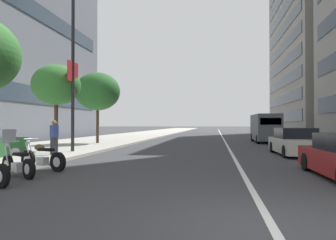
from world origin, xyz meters
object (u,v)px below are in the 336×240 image
at_px(motorcycle_second_in_row, 42,158).
at_px(street_lamp_with_banners, 78,54).
at_px(delivery_van_ahead, 265,127).
at_px(pedestrian_on_plaza, 54,137).
at_px(motorcycle_far_end_row, 17,163).
at_px(street_tree_far_plaza, 98,92).
at_px(street_tree_near_plaza_corner, 56,85).
at_px(car_following_behind, 295,143).

xyz_separation_m(motorcycle_second_in_row, street_lamp_with_banners, (5.69, 1.29, 5.02)).
xyz_separation_m(delivery_van_ahead, pedestrian_on_plaza, (-14.39, 12.12, -0.34)).
bearing_deg(motorcycle_far_end_row, delivery_van_ahead, -86.60).
bearing_deg(pedestrian_on_plaza, street_tree_far_plaza, -136.38).
height_order(street_tree_far_plaza, pedestrian_on_plaza, street_tree_far_plaza).
xyz_separation_m(street_tree_far_plaza, pedestrian_on_plaza, (-9.08, -1.37, -3.19)).
xyz_separation_m(delivery_van_ahead, street_tree_near_plaza_corner, (-11.96, 13.35, 2.52)).
relative_size(street_lamp_with_banners, street_tree_far_plaza, 1.64).
relative_size(car_following_behind, pedestrian_on_plaza, 2.70).
height_order(car_following_behind, street_tree_near_plaza_corner, street_tree_near_plaza_corner).
bearing_deg(street_tree_far_plaza, motorcycle_second_in_row, -166.79).
bearing_deg(street_tree_far_plaza, street_tree_near_plaza_corner, -178.71).
relative_size(motorcycle_far_end_row, car_following_behind, 0.41).
height_order(motorcycle_second_in_row, street_tree_near_plaza_corner, street_tree_near_plaza_corner).
xyz_separation_m(motorcycle_second_in_row, delivery_van_ahead, (18.20, -10.47, 0.90)).
xyz_separation_m(motorcycle_second_in_row, pedestrian_on_plaza, (3.81, 1.65, 0.56)).
bearing_deg(motorcycle_far_end_row, motorcycle_second_in_row, -59.40).
height_order(motorcycle_second_in_row, street_lamp_with_banners, street_lamp_with_banners).
bearing_deg(pedestrian_on_plaza, motorcycle_second_in_row, 58.48).
distance_m(street_lamp_with_banners, street_tree_far_plaza, 7.51).
height_order(street_lamp_with_banners, street_tree_far_plaza, street_lamp_with_banners).
distance_m(delivery_van_ahead, pedestrian_on_plaza, 18.82).
relative_size(motorcycle_far_end_row, motorcycle_second_in_row, 0.86).
distance_m(street_tree_near_plaza_corner, street_tree_far_plaza, 6.66).
distance_m(motorcycle_second_in_row, pedestrian_on_plaza, 4.19).
height_order(motorcycle_second_in_row, delivery_van_ahead, delivery_van_ahead).
bearing_deg(street_lamp_with_banners, street_tree_far_plaza, 13.55).
bearing_deg(pedestrian_on_plaza, street_lamp_with_banners, -155.91).
bearing_deg(motorcycle_second_in_row, street_tree_near_plaza_corner, -44.56).
bearing_deg(delivery_van_ahead, street_tree_near_plaza_corner, 131.82).
bearing_deg(motorcycle_far_end_row, pedestrian_on_plaza, -40.90).
distance_m(car_following_behind, pedestrian_on_plaza, 12.28).
distance_m(motorcycle_second_in_row, street_lamp_with_banners, 7.70).
bearing_deg(street_lamp_with_banners, car_following_behind, -84.15).
distance_m(motorcycle_far_end_row, delivery_van_ahead, 22.22).
xyz_separation_m(motorcycle_far_end_row, car_following_behind, (8.23, -10.26, 0.22)).
distance_m(motorcycle_far_end_row, car_following_behind, 13.15).
bearing_deg(delivery_van_ahead, street_lamp_with_banners, 136.72).
height_order(street_lamp_with_banners, pedestrian_on_plaza, street_lamp_with_banners).
height_order(street_tree_near_plaza_corner, pedestrian_on_plaza, street_tree_near_plaza_corner).
distance_m(motorcycle_second_in_row, delivery_van_ahead, 21.02).
distance_m(motorcycle_far_end_row, street_lamp_with_banners, 8.74).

